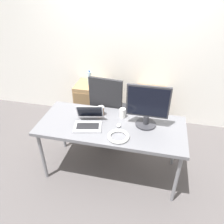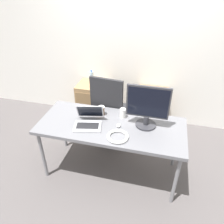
% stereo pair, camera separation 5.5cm
% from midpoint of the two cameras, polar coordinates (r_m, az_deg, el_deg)
% --- Properties ---
extents(ground_plane, '(14.00, 14.00, 0.00)m').
position_cam_midpoint_polar(ground_plane, '(3.00, 0.37, -14.78)').
color(ground_plane, '#514C4C').
extents(wall_back, '(10.00, 0.05, 2.60)m').
position_cam_midpoint_polar(wall_back, '(3.46, 6.09, 17.38)').
color(wall_back, silver).
rests_on(wall_back, ground_plane).
extents(desk, '(1.68, 0.71, 0.74)m').
position_cam_midpoint_polar(desk, '(2.53, 0.42, -4.26)').
color(desk, slate).
rests_on(desk, ground_plane).
extents(office_chair, '(0.56, 0.58, 1.11)m').
position_cam_midpoint_polar(office_chair, '(3.18, 0.39, -1.27)').
color(office_chair, '#232326').
rests_on(office_chair, ground_plane).
extents(cabinet_left, '(0.47, 0.42, 0.66)m').
position_cam_midpoint_polar(cabinet_left, '(3.76, -4.61, 2.66)').
color(cabinet_left, '#99754C').
rests_on(cabinet_left, ground_plane).
extents(cabinet_right, '(0.47, 0.42, 0.66)m').
position_cam_midpoint_polar(cabinet_right, '(3.60, 10.54, 0.66)').
color(cabinet_right, '#99754C').
rests_on(cabinet_right, ground_plane).
extents(water_bottle, '(0.06, 0.06, 0.24)m').
position_cam_midpoint_polar(water_bottle, '(3.56, -4.91, 8.86)').
color(water_bottle, silver).
rests_on(water_bottle, cabinet_left).
extents(laptop_center, '(0.35, 0.37, 0.22)m').
position_cam_midpoint_polar(laptop_center, '(2.49, -5.53, -2.39)').
color(laptop_center, '#ADADB2').
rests_on(laptop_center, desk).
extents(monitor, '(0.47, 0.23, 0.49)m').
position_cam_midpoint_polar(monitor, '(2.39, 9.91, 1.34)').
color(monitor, '#2D2D33').
rests_on(monitor, desk).
extents(mouse, '(0.05, 0.07, 0.03)m').
position_cam_midpoint_polar(mouse, '(2.46, 2.38, -3.54)').
color(mouse, silver).
rests_on(mouse, desk).
extents(coffee_cup_white, '(0.07, 0.07, 0.12)m').
position_cam_midpoint_polar(coffee_cup_white, '(2.60, 3.43, -0.32)').
color(coffee_cup_white, white).
rests_on(coffee_cup_white, desk).
extents(coffee_cup_brown, '(0.08, 0.08, 0.12)m').
position_cam_midpoint_polar(coffee_cup_brown, '(2.64, -2.21, 0.35)').
color(coffee_cup_brown, brown).
rests_on(coffee_cup_brown, desk).
extents(cable_coil, '(0.23, 0.23, 0.03)m').
position_cam_midpoint_polar(cable_coil, '(2.31, 2.19, -6.40)').
color(cable_coil, white).
rests_on(cable_coil, desk).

